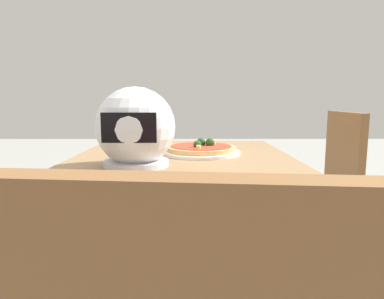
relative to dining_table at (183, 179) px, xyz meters
name	(u,v)px	position (x,y,z in m)	size (l,w,h in m)	color
dining_table	(183,179)	(0.00, 0.00, 0.00)	(0.85, 0.95, 0.73)	olive
pizza_plate	(201,152)	(-0.07, -0.04, 0.10)	(0.32, 0.32, 0.01)	white
pizza	(201,148)	(-0.07, -0.04, 0.12)	(0.28, 0.28, 0.05)	tan
motorcycle_helmet	(136,129)	(0.15, 0.22, 0.22)	(0.26, 0.26, 0.26)	silver
chair_side	(363,202)	(-0.78, -0.10, -0.13)	(0.43, 0.43, 0.90)	brown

